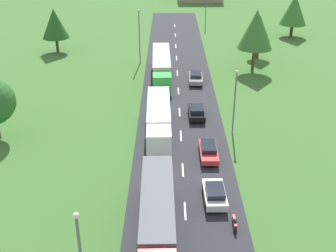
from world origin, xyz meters
The scene contains 17 objects.
road centered at (0.00, 24.50, 0.03)m, with size 10.00×140.00×0.06m, color #2B2B30.
lane_marking_centre centered at (0.00, 21.64, 0.07)m, with size 0.16×123.06×0.01m.
truck_lead centered at (-2.22, 14.60, 2.18)m, with size 2.73×14.06×3.65m.
truck_second centered at (-2.45, 31.69, 2.11)m, with size 2.75×12.67×3.53m.
truck_third centered at (-2.38, 49.35, 2.15)m, with size 2.84×14.43×3.63m.
car_second centered at (2.58, 20.00, 0.82)m, with size 1.92×4.08×1.44m.
car_third centered at (2.67, 27.48, 0.78)m, with size 1.77×4.49×1.34m.
car_fourth centered at (2.00, 36.69, 0.83)m, with size 1.93×4.15×1.46m.
car_fifth centered at (2.58, 48.40, 0.81)m, with size 2.05×4.26×1.41m.
motorcycle_courier centered at (3.84, 16.55, 0.54)m, with size 0.28×1.94×0.91m.
lamppost_second centered at (5.83, 32.80, 4.22)m, with size 0.36×0.36×7.50m.
lamppost_third centered at (-5.98, 57.20, 4.85)m, with size 0.36×0.36×8.74m.
lamppost_fourth centered at (6.56, 82.17, 4.63)m, with size 0.36×0.36×8.31m.
tree_birch centered at (11.59, 53.06, 6.65)m, with size 5.24×5.24×9.55m.
tree_maple centered at (-20.78, 63.21, 5.07)m, with size 4.54×4.54×7.59m.
tree_pine centered at (13.57, 60.08, 4.98)m, with size 3.73×3.73×7.10m.
tree_elm centered at (22.73, 73.50, 5.24)m, with size 5.14×5.14×8.09m.
Camera 1 is at (-1.44, -10.59, 22.88)m, focal length 46.39 mm.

